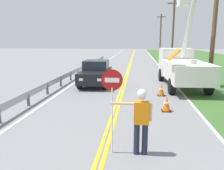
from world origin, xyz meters
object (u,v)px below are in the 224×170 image
(stop_sign_paddle, at_px, (112,93))
(flagger_worker, at_px, (141,118))
(traffic_cone_mid, at_px, (161,90))
(utility_bucket_truck, at_px, (181,65))
(utility_pole_far, at_px, (160,34))
(traffic_cone_lead, at_px, (167,104))
(oncoming_sedan_nearest, at_px, (96,73))
(utility_pole_mid, at_px, (173,30))
(utility_pole_near, at_px, (215,21))

(stop_sign_paddle, bearing_deg, flagger_worker, 1.46)
(stop_sign_paddle, bearing_deg, traffic_cone_mid, 73.26)
(utility_bucket_truck, distance_m, traffic_cone_mid, 3.55)
(flagger_worker, distance_m, utility_pole_far, 42.71)
(utility_bucket_truck, xyz_separation_m, traffic_cone_lead, (-1.63, -5.80, -1.09))
(stop_sign_paddle, relative_size, utility_pole_far, 0.28)
(oncoming_sedan_nearest, relative_size, utility_pole_mid, 0.49)
(utility_pole_near, bearing_deg, utility_bucket_truck, 176.21)
(stop_sign_paddle, height_order, oncoming_sedan_nearest, stop_sign_paddle)
(oncoming_sedan_nearest, bearing_deg, utility_pole_far, 77.20)
(oncoming_sedan_nearest, bearing_deg, utility_pole_mid, 66.06)
(flagger_worker, bearing_deg, oncoming_sedan_nearest, 107.65)
(flagger_worker, relative_size, traffic_cone_mid, 2.61)
(stop_sign_paddle, distance_m, utility_pole_near, 11.34)
(oncoming_sedan_nearest, bearing_deg, flagger_worker, -72.35)
(flagger_worker, relative_size, utility_bucket_truck, 0.27)
(utility_pole_near, bearing_deg, traffic_cone_lead, -121.77)
(flagger_worker, xyz_separation_m, traffic_cone_lead, (1.19, 3.90, -0.71))
(utility_pole_near, bearing_deg, utility_pole_mid, 90.05)
(stop_sign_paddle, distance_m, utility_bucket_truck, 10.37)
(stop_sign_paddle, bearing_deg, oncoming_sedan_nearest, 103.20)
(stop_sign_paddle, xyz_separation_m, traffic_cone_mid, (2.03, 6.74, -1.37))
(flagger_worker, distance_m, utility_pole_mid, 27.07)
(utility_pole_near, relative_size, utility_pole_far, 0.98)
(utility_pole_mid, distance_m, traffic_cone_mid, 20.44)
(utility_pole_near, distance_m, utility_pole_far, 32.76)
(utility_pole_near, height_order, traffic_cone_lead, utility_pole_near)
(flagger_worker, bearing_deg, utility_pole_mid, 79.94)
(utility_pole_mid, height_order, utility_pole_far, utility_pole_mid)
(utility_bucket_truck, relative_size, traffic_cone_mid, 9.83)
(utility_pole_mid, height_order, traffic_cone_mid, utility_pole_mid)
(oncoming_sedan_nearest, height_order, utility_pole_far, utility_pole_far)
(oncoming_sedan_nearest, distance_m, traffic_cone_lead, 6.78)
(traffic_cone_mid, bearing_deg, utility_bucket_truck, 62.30)
(utility_pole_near, height_order, utility_pole_mid, utility_pole_mid)
(oncoming_sedan_nearest, xyz_separation_m, traffic_cone_mid, (4.20, -2.53, -0.50))
(utility_pole_near, relative_size, traffic_cone_lead, 11.62)
(stop_sign_paddle, relative_size, utility_bucket_truck, 0.34)
(stop_sign_paddle, xyz_separation_m, utility_bucket_truck, (3.59, 9.72, -0.28))
(flagger_worker, bearing_deg, utility_pole_near, 63.82)
(oncoming_sedan_nearest, bearing_deg, utility_bucket_truck, 4.51)
(utility_pole_mid, relative_size, traffic_cone_lead, 12.19)
(stop_sign_paddle, bearing_deg, traffic_cone_lead, 63.42)
(flagger_worker, distance_m, traffic_cone_lead, 4.14)
(oncoming_sedan_nearest, xyz_separation_m, utility_pole_far, (7.52, 33.09, 3.51))
(utility_bucket_truck, xyz_separation_m, utility_pole_far, (1.75, 32.64, 2.91))
(utility_bucket_truck, distance_m, traffic_cone_lead, 6.13)
(oncoming_sedan_nearest, height_order, utility_pole_mid, utility_pole_mid)
(stop_sign_paddle, height_order, utility_pole_near, utility_pole_near)
(stop_sign_paddle, height_order, traffic_cone_mid, stop_sign_paddle)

